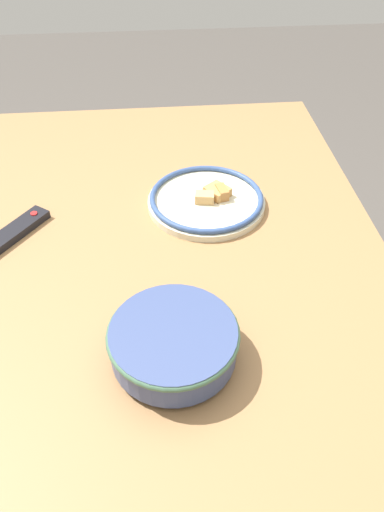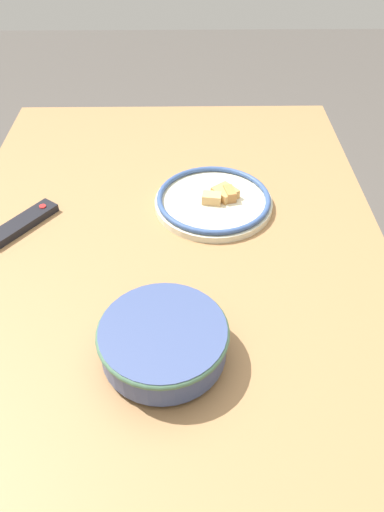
# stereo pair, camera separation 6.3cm
# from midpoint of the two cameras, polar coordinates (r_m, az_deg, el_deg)

# --- Properties ---
(ground_plane) EXTENTS (8.00, 8.00, 0.00)m
(ground_plane) POSITION_cam_midpoint_polar(r_m,az_deg,el_deg) (1.78, -3.15, -18.63)
(ground_plane) COLOR #4C4742
(dining_table) EXTENTS (1.54, 1.05, 0.77)m
(dining_table) POSITION_cam_midpoint_polar(r_m,az_deg,el_deg) (1.22, -4.36, -2.39)
(dining_table) COLOR olive
(dining_table) RESTS_ON ground_plane
(noodle_bowl) EXTENTS (0.24, 0.24, 0.08)m
(noodle_bowl) POSITION_cam_midpoint_polar(r_m,az_deg,el_deg) (0.93, -4.31, -9.83)
(noodle_bowl) COLOR #384775
(noodle_bowl) RESTS_ON dining_table
(food_plate) EXTENTS (0.31, 0.31, 0.05)m
(food_plate) POSITION_cam_midpoint_polar(r_m,az_deg,el_deg) (1.31, 0.31, 6.41)
(food_plate) COLOR beige
(food_plate) RESTS_ON dining_table
(tv_remote) EXTENTS (0.19, 0.16, 0.02)m
(tv_remote) POSITION_cam_midpoint_polar(r_m,az_deg,el_deg) (1.30, -20.96, 2.56)
(tv_remote) COLOR black
(tv_remote) RESTS_ON dining_table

